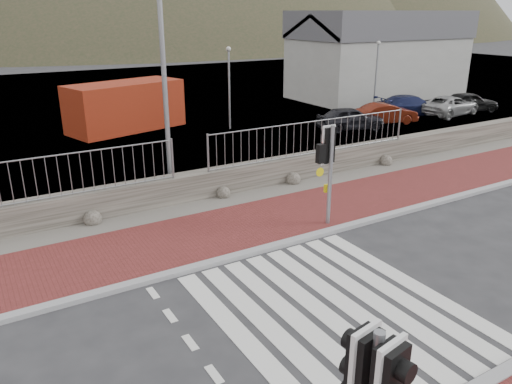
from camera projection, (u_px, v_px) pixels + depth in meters
ground at (335, 309)px, 10.22m from camera, size 220.00×220.00×0.00m
sidewalk_far at (232, 230)px, 13.84m from camera, size 40.00×3.00×0.08m
kerb_far at (259, 250)px, 12.63m from camera, size 40.00×0.25×0.12m
zebra_crossing at (335, 309)px, 10.22m from camera, size 4.62×5.60×0.01m
gravel_strip at (201, 207)px, 15.46m from camera, size 40.00×1.50×0.06m
stone_wall at (190, 187)px, 15.96m from camera, size 40.00×0.60×0.90m
railing at (190, 147)px, 15.37m from camera, size 18.07×0.07×1.22m
quay at (64, 104)px, 32.76m from camera, size 120.00×40.00×0.50m
water at (7, 61)px, 61.03m from camera, size 220.00×50.00×0.05m
harbor_building at (379, 54)px, 34.91m from camera, size 12.20×6.20×5.80m
hills_backdrop at (54, 177)px, 92.33m from camera, size 254.00×90.00×100.00m
traffic_signal_far at (330, 155)px, 13.48m from camera, size 0.68×0.25×2.90m
streetlight at (166, 37)px, 14.99m from camera, size 1.85×0.68×8.91m
shipping_container at (125, 106)px, 25.38m from camera, size 6.17×3.85×2.39m
car_a at (350, 118)px, 25.48m from camera, size 3.73×2.29×1.18m
car_b at (386, 114)px, 26.88m from camera, size 3.57×1.94×1.11m
car_c at (410, 105)px, 28.97m from camera, size 4.38×2.37×1.20m
car_d at (450, 106)px, 29.13m from camera, size 4.27×2.37×1.13m
car_e at (469, 102)px, 30.09m from camera, size 3.77×2.36×1.20m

